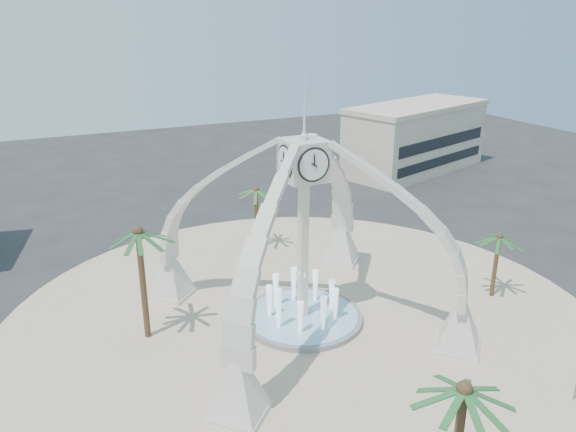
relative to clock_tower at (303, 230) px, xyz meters
name	(u,v)px	position (x,y,z in m)	size (l,w,h in m)	color
ground	(302,320)	(0.00, 0.00, -6.49)	(140.00, 140.00, 0.00)	#282828
plaza	(302,320)	(0.00, 0.00, -6.46)	(40.00, 40.00, 0.06)	#BFAC8E
clock_tower	(303,230)	(0.00, 0.00, 0.00)	(17.94, 17.94, 16.30)	beige
fountain	(302,316)	(0.00, 0.00, -6.20)	(8.00, 8.00, 3.62)	gray
building_ne	(416,138)	(30.00, 28.00, -2.18)	(21.87, 14.17, 8.60)	beige
palm_east	(499,238)	(13.99, -2.73, -1.90)	(3.99, 3.99, 5.28)	brown
palm_west	(138,233)	(-9.81, 2.31, 0.60)	(4.84, 4.84, 8.00)	brown
palm_north	(256,191)	(1.81, 12.57, -1.19)	(3.52, 3.52, 6.02)	brown
palm_south	(464,391)	(-1.35, -16.35, -0.46)	(4.40, 4.40, 6.89)	brown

